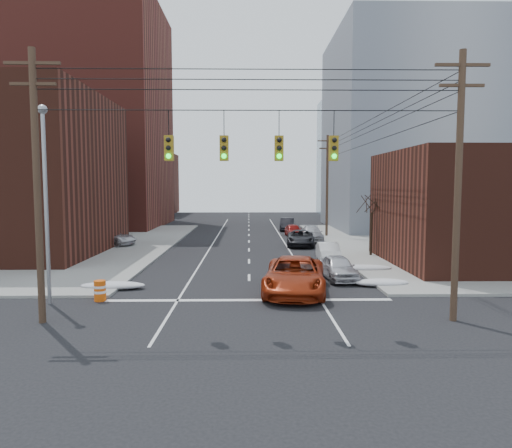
{
  "coord_description": "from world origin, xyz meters",
  "views": [
    {
      "loc": [
        -0.02,
        -15.45,
        5.62
      ],
      "look_at": [
        0.48,
        15.42,
        3.0
      ],
      "focal_mm": 32.0,
      "sensor_mm": 36.0,
      "label": 1
    }
  ],
  "objects_px": {
    "parked_car_e": "(293,230)",
    "lot_car_c": "(6,243)",
    "parked_car_c": "(301,238)",
    "construction_barrel": "(100,290)",
    "parked_car_b": "(328,252)",
    "lot_car_d": "(61,240)",
    "red_pickup": "(295,275)",
    "lot_car_a": "(92,240)",
    "parked_car_a": "(338,267)",
    "lot_car_b": "(110,238)",
    "parked_car_d": "(312,234)",
    "parked_car_f": "(287,224)"
  },
  "relations": [
    {
      "from": "parked_car_b",
      "to": "parked_car_a",
      "type": "bearing_deg",
      "value": -92.47
    },
    {
      "from": "parked_car_c",
      "to": "lot_car_c",
      "type": "relative_size",
      "value": 0.99
    },
    {
      "from": "parked_car_c",
      "to": "lot_car_d",
      "type": "distance_m",
      "value": 21.62
    },
    {
      "from": "parked_car_e",
      "to": "lot_car_c",
      "type": "height_order",
      "value": "lot_car_c"
    },
    {
      "from": "parked_car_c",
      "to": "construction_barrel",
      "type": "height_order",
      "value": "parked_car_c"
    },
    {
      "from": "parked_car_e",
      "to": "parked_car_f",
      "type": "height_order",
      "value": "parked_car_f"
    },
    {
      "from": "parked_car_b",
      "to": "lot_car_b",
      "type": "bearing_deg",
      "value": 157.45
    },
    {
      "from": "parked_car_c",
      "to": "parked_car_f",
      "type": "bearing_deg",
      "value": 95.88
    },
    {
      "from": "parked_car_a",
      "to": "parked_car_e",
      "type": "distance_m",
      "value": 23.12
    },
    {
      "from": "red_pickup",
      "to": "parked_car_b",
      "type": "bearing_deg",
      "value": 77.75
    },
    {
      "from": "lot_car_d",
      "to": "parked_car_c",
      "type": "bearing_deg",
      "value": -74.34
    },
    {
      "from": "red_pickup",
      "to": "parked_car_b",
      "type": "relative_size",
      "value": 1.58
    },
    {
      "from": "parked_car_f",
      "to": "lot_car_c",
      "type": "bearing_deg",
      "value": -134.55
    },
    {
      "from": "parked_car_d",
      "to": "construction_barrel",
      "type": "xyz_separation_m",
      "value": [
        -13.67,
        -24.07,
        -0.21
      ]
    },
    {
      "from": "parked_car_a",
      "to": "lot_car_d",
      "type": "distance_m",
      "value": 26.07
    },
    {
      "from": "parked_car_a",
      "to": "parked_car_c",
      "type": "height_order",
      "value": "parked_car_c"
    },
    {
      "from": "parked_car_a",
      "to": "parked_car_e",
      "type": "height_order",
      "value": "parked_car_a"
    },
    {
      "from": "parked_car_f",
      "to": "parked_car_c",
      "type": "bearing_deg",
      "value": -83.03
    },
    {
      "from": "lot_car_a",
      "to": "lot_car_d",
      "type": "height_order",
      "value": "lot_car_a"
    },
    {
      "from": "red_pickup",
      "to": "lot_car_b",
      "type": "xyz_separation_m",
      "value": [
        -15.15,
        18.3,
        -0.09
      ]
    },
    {
      "from": "lot_car_d",
      "to": "red_pickup",
      "type": "bearing_deg",
      "value": -119.79
    },
    {
      "from": "lot_car_a",
      "to": "parked_car_b",
      "type": "bearing_deg",
      "value": -105.31
    },
    {
      "from": "parked_car_a",
      "to": "lot_car_a",
      "type": "distance_m",
      "value": 23.69
    },
    {
      "from": "parked_car_e",
      "to": "parked_car_d",
      "type": "bearing_deg",
      "value": -72.13
    },
    {
      "from": "lot_car_d",
      "to": "parked_car_e",
      "type": "bearing_deg",
      "value": -54.62
    },
    {
      "from": "parked_car_a",
      "to": "lot_car_a",
      "type": "height_order",
      "value": "parked_car_a"
    },
    {
      "from": "parked_car_c",
      "to": "lot_car_c",
      "type": "bearing_deg",
      "value": -163.22
    },
    {
      "from": "parked_car_c",
      "to": "construction_barrel",
      "type": "distance_m",
      "value": 23.4
    },
    {
      "from": "lot_car_b",
      "to": "construction_barrel",
      "type": "height_order",
      "value": "lot_car_b"
    },
    {
      "from": "parked_car_f",
      "to": "lot_car_a",
      "type": "xyz_separation_m",
      "value": [
        -18.78,
        -16.25,
        0.02
      ]
    },
    {
      "from": "red_pickup",
      "to": "parked_car_d",
      "type": "distance_m",
      "value": 22.93
    },
    {
      "from": "red_pickup",
      "to": "lot_car_a",
      "type": "distance_m",
      "value": 23.69
    },
    {
      "from": "parked_car_a",
      "to": "lot_car_d",
      "type": "xyz_separation_m",
      "value": [
        -22.11,
        13.82,
        0.05
      ]
    },
    {
      "from": "parked_car_a",
      "to": "lot_car_d",
      "type": "relative_size",
      "value": 1.16
    },
    {
      "from": "parked_car_e",
      "to": "parked_car_f",
      "type": "distance_m",
      "value": 6.84
    },
    {
      "from": "parked_car_c",
      "to": "parked_car_e",
      "type": "bearing_deg",
      "value": 95.15
    },
    {
      "from": "parked_car_b",
      "to": "construction_barrel",
      "type": "bearing_deg",
      "value": -137.29
    },
    {
      "from": "red_pickup",
      "to": "parked_car_a",
      "type": "xyz_separation_m",
      "value": [
        2.95,
        3.4,
        -0.2
      ]
    },
    {
      "from": "parked_car_e",
      "to": "lot_car_c",
      "type": "distance_m",
      "value": 27.8
    },
    {
      "from": "red_pickup",
      "to": "parked_car_a",
      "type": "height_order",
      "value": "red_pickup"
    },
    {
      "from": "construction_barrel",
      "to": "red_pickup",
      "type": "bearing_deg",
      "value": 8.83
    },
    {
      "from": "parked_car_d",
      "to": "lot_car_a",
      "type": "bearing_deg",
      "value": -163.34
    },
    {
      "from": "parked_car_b",
      "to": "parked_car_c",
      "type": "bearing_deg",
      "value": 99.02
    },
    {
      "from": "parked_car_b",
      "to": "lot_car_a",
      "type": "distance_m",
      "value": 21.18
    },
    {
      "from": "parked_car_b",
      "to": "parked_car_d",
      "type": "distance_m",
      "value": 12.89
    },
    {
      "from": "parked_car_e",
      "to": "parked_car_a",
      "type": "bearing_deg",
      "value": -91.83
    },
    {
      "from": "parked_car_f",
      "to": "lot_car_a",
      "type": "height_order",
      "value": "parked_car_f"
    },
    {
      "from": "parked_car_a",
      "to": "lot_car_b",
      "type": "xyz_separation_m",
      "value": [
        -18.09,
        14.89,
        0.11
      ]
    },
    {
      "from": "parked_car_a",
      "to": "parked_car_d",
      "type": "xyz_separation_m",
      "value": [
        1.07,
        19.16,
        0.01
      ]
    },
    {
      "from": "lot_car_c",
      "to": "construction_barrel",
      "type": "relative_size",
      "value": 5.3
    }
  ]
}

